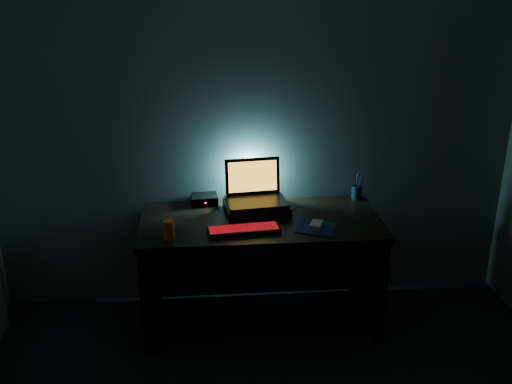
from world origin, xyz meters
The scene contains 10 objects.
room centered at (0.00, 0.00, 1.25)m, with size 3.50×4.00×2.50m.
desk centered at (0.00, 1.67, 0.49)m, with size 1.50×0.70×0.75m.
riser centered at (-0.02, 1.75, 0.78)m, with size 0.40×0.30×0.06m, color black.
laptop centered at (-0.02, 1.80, 0.87)m, with size 0.41×0.32×0.26m.
keyboard centered at (-0.12, 1.45, 0.76)m, with size 0.44×0.18×0.03m.
mousepad centered at (0.32, 1.46, 0.75)m, with size 0.22×0.20×0.00m, color #0B2350.
mouse centered at (0.32, 1.46, 0.77)m, with size 0.06×0.11×0.03m, color #9E9EA4.
pen_cup centered at (0.68, 1.91, 0.80)m, with size 0.07×0.07×0.10m, color black.
juice_glass centered at (-0.56, 1.39, 0.81)m, with size 0.07×0.07×0.11m, color #FF630D.
router centered at (-0.35, 1.92, 0.78)m, with size 0.18×0.15×0.06m.
Camera 1 is at (-0.31, -1.63, 2.18)m, focal length 40.00 mm.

